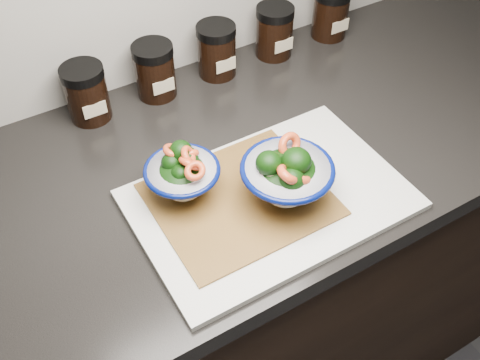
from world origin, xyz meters
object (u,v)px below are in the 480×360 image
spice_jar_c (217,50)px  spice_jar_e (331,13)px  cutting_board (270,199)px  spice_jar_d (274,31)px  bowl_left (183,174)px  bowl_right (287,177)px  spice_jar_a (86,93)px  spice_jar_b (155,71)px

spice_jar_c → spice_jar_e: same height
cutting_board → spice_jar_d: (0.25, 0.37, 0.05)m
spice_jar_d → spice_jar_e: size_ratio=1.00×
bowl_left → spice_jar_d: (0.37, 0.29, -0.00)m
cutting_board → spice_jar_c: size_ratio=3.98×
bowl_right → spice_jar_c: (0.08, 0.38, -0.01)m
bowl_right → bowl_left: bearing=145.3°
bowl_right → spice_jar_a: (-0.20, 0.38, -0.01)m
spice_jar_b → bowl_right: bearing=-81.6°
spice_jar_b → spice_jar_e: same height
spice_jar_c → spice_jar_d: size_ratio=1.00×
cutting_board → bowl_left: size_ratio=3.57×
spice_jar_d → bowl_left: bearing=-141.9°
cutting_board → spice_jar_b: bearing=95.7°
spice_jar_a → spice_jar_c: size_ratio=1.00×
bowl_left → spice_jar_e: bowl_left is taller
spice_jar_e → bowl_left: bearing=-151.0°
cutting_board → spice_jar_e: size_ratio=3.98×
spice_jar_c → spice_jar_d: 0.14m
bowl_left → spice_jar_c: (0.22, 0.29, -0.00)m
bowl_left → spice_jar_b: bearing=74.0°
bowl_left → spice_jar_b: 0.30m
bowl_left → spice_jar_b: (0.08, 0.29, -0.00)m
spice_jar_a → cutting_board: bearing=-64.1°
spice_jar_a → bowl_left: bearing=-78.2°
bowl_right → spice_jar_d: bowl_right is taller
cutting_board → bowl_left: bearing=145.8°
cutting_board → spice_jar_c: 0.39m
spice_jar_d → spice_jar_e: (0.15, 0.00, 0.00)m
cutting_board → spice_jar_c: spice_jar_c is taller
spice_jar_a → spice_jar_e: 0.58m
spice_jar_b → spice_jar_c: 0.14m
bowl_right → spice_jar_c: bowl_right is taller
cutting_board → spice_jar_a: (-0.18, 0.37, 0.05)m
spice_jar_a → spice_jar_d: bearing=0.0°
bowl_right → spice_jar_a: 0.43m
spice_jar_b → spice_jar_a: bearing=180.0°
spice_jar_b → bowl_left: bearing=-106.0°
spice_jar_a → spice_jar_e: size_ratio=1.00×
bowl_right → spice_jar_e: bowl_right is taller
spice_jar_e → spice_jar_b: bearing=180.0°
spice_jar_c → spice_jar_d: (0.14, 0.00, 0.00)m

